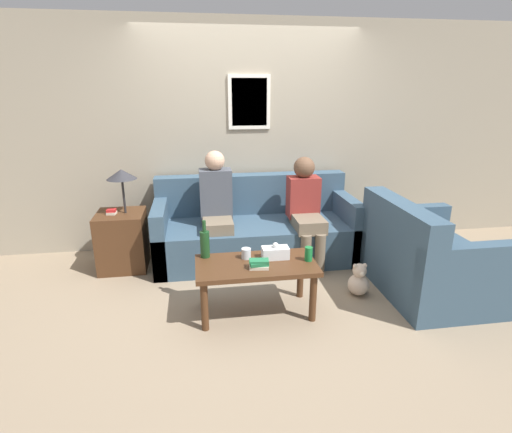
{
  "coord_description": "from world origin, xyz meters",
  "views": [
    {
      "loc": [
        -0.64,
        -3.66,
        1.88
      ],
      "look_at": [
        -0.09,
        -0.08,
        0.69
      ],
      "focal_mm": 28.0,
      "sensor_mm": 36.0,
      "label": 1
    }
  ],
  "objects_px": {
    "couch_main": "(255,231)",
    "person_left": "(217,206)",
    "coffee_table": "(256,271)",
    "wine_bottle": "(205,243)",
    "teddy_bear": "(359,281)",
    "couch_side": "(426,261)",
    "person_right": "(306,206)",
    "drinking_glass": "(246,253)"
  },
  "relations": [
    {
      "from": "couch_main",
      "to": "person_left",
      "type": "height_order",
      "value": "person_left"
    },
    {
      "from": "coffee_table",
      "to": "wine_bottle",
      "type": "relative_size",
      "value": 3.04
    },
    {
      "from": "person_left",
      "to": "teddy_bear",
      "type": "height_order",
      "value": "person_left"
    },
    {
      "from": "couch_main",
      "to": "teddy_bear",
      "type": "distance_m",
      "value": 1.33
    },
    {
      "from": "couch_main",
      "to": "couch_side",
      "type": "bearing_deg",
      "value": -36.1
    },
    {
      "from": "person_left",
      "to": "person_right",
      "type": "height_order",
      "value": "person_left"
    },
    {
      "from": "coffee_table",
      "to": "teddy_bear",
      "type": "xyz_separation_m",
      "value": [
        1.0,
        0.15,
        -0.26
      ]
    },
    {
      "from": "wine_bottle",
      "to": "person_left",
      "type": "bearing_deg",
      "value": 79.66
    },
    {
      "from": "couch_main",
      "to": "drinking_glass",
      "type": "relative_size",
      "value": 24.76
    },
    {
      "from": "couch_side",
      "to": "coffee_table",
      "type": "relative_size",
      "value": 1.19
    },
    {
      "from": "couch_main",
      "to": "person_left",
      "type": "relative_size",
      "value": 1.79
    },
    {
      "from": "couch_side",
      "to": "teddy_bear",
      "type": "height_order",
      "value": "couch_side"
    },
    {
      "from": "person_right",
      "to": "teddy_bear",
      "type": "distance_m",
      "value": 1.01
    },
    {
      "from": "couch_main",
      "to": "teddy_bear",
      "type": "height_order",
      "value": "couch_main"
    },
    {
      "from": "person_right",
      "to": "coffee_table",
      "type": "bearing_deg",
      "value": -125.53
    },
    {
      "from": "couch_main",
      "to": "couch_side",
      "type": "xyz_separation_m",
      "value": [
        1.46,
        -1.07,
        0.0
      ]
    },
    {
      "from": "couch_side",
      "to": "coffee_table",
      "type": "height_order",
      "value": "couch_side"
    },
    {
      "from": "drinking_glass",
      "to": "person_right",
      "type": "distance_m",
      "value": 1.15
    },
    {
      "from": "teddy_bear",
      "to": "wine_bottle",
      "type": "bearing_deg",
      "value": 178.29
    },
    {
      "from": "person_left",
      "to": "person_right",
      "type": "bearing_deg",
      "value": -4.22
    },
    {
      "from": "person_right",
      "to": "teddy_bear",
      "type": "xyz_separation_m",
      "value": [
        0.31,
        -0.82,
        -0.5
      ]
    },
    {
      "from": "wine_bottle",
      "to": "couch_side",
      "type": "bearing_deg",
      "value": -2.14
    },
    {
      "from": "couch_main",
      "to": "person_right",
      "type": "height_order",
      "value": "person_right"
    },
    {
      "from": "person_left",
      "to": "wine_bottle",
      "type": "bearing_deg",
      "value": -100.34
    },
    {
      "from": "coffee_table",
      "to": "drinking_glass",
      "type": "xyz_separation_m",
      "value": [
        -0.07,
        0.11,
        0.12
      ]
    },
    {
      "from": "drinking_glass",
      "to": "person_left",
      "type": "xyz_separation_m",
      "value": [
        -0.19,
        0.93,
        0.16
      ]
    },
    {
      "from": "person_left",
      "to": "coffee_table",
      "type": "bearing_deg",
      "value": -75.89
    },
    {
      "from": "couch_main",
      "to": "coffee_table",
      "type": "relative_size",
      "value": 2.19
    },
    {
      "from": "wine_bottle",
      "to": "drinking_glass",
      "type": "bearing_deg",
      "value": -13.53
    },
    {
      "from": "teddy_bear",
      "to": "person_left",
      "type": "bearing_deg",
      "value": 144.87
    },
    {
      "from": "couch_side",
      "to": "wine_bottle",
      "type": "distance_m",
      "value": 2.07
    },
    {
      "from": "couch_side",
      "to": "person_left",
      "type": "bearing_deg",
      "value": 64.14
    },
    {
      "from": "person_left",
      "to": "person_right",
      "type": "relative_size",
      "value": 1.07
    },
    {
      "from": "couch_main",
      "to": "drinking_glass",
      "type": "xyz_separation_m",
      "value": [
        -0.24,
        -1.07,
        0.2
      ]
    },
    {
      "from": "person_left",
      "to": "person_right",
      "type": "distance_m",
      "value": 0.96
    },
    {
      "from": "coffee_table",
      "to": "person_right",
      "type": "height_order",
      "value": "person_right"
    },
    {
      "from": "couch_main",
      "to": "person_left",
      "type": "distance_m",
      "value": 0.58
    },
    {
      "from": "couch_side",
      "to": "person_right",
      "type": "xyz_separation_m",
      "value": [
        -0.95,
        0.85,
        0.33
      ]
    },
    {
      "from": "person_right",
      "to": "couch_main",
      "type": "bearing_deg",
      "value": 157.29
    },
    {
      "from": "couch_main",
      "to": "wine_bottle",
      "type": "distance_m",
      "value": 1.19
    },
    {
      "from": "coffee_table",
      "to": "person_left",
      "type": "bearing_deg",
      "value": 104.11
    },
    {
      "from": "wine_bottle",
      "to": "person_left",
      "type": "height_order",
      "value": "person_left"
    }
  ]
}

